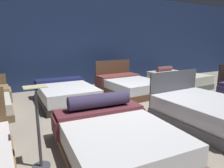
# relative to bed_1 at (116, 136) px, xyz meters

# --- Properties ---
(ground_plane) EXTENTS (18.00, 18.00, 0.02)m
(ground_plane) POSITION_rel_bed_1_xyz_m (1.09, 1.60, -0.25)
(ground_plane) COLOR gray
(showroom_back_wall) EXTENTS (18.00, 0.06, 3.50)m
(showroom_back_wall) POSITION_rel_bed_1_xyz_m (1.09, 4.81, 1.51)
(showroom_back_wall) COLOR navy
(showroom_back_wall) RESTS_ON ground_plane
(bed_1) EXTENTS (1.75, 2.09, 0.76)m
(bed_1) POSITION_rel_bed_1_xyz_m (0.00, 0.00, 0.00)
(bed_1) COLOR brown
(bed_1) RESTS_ON ground_plane
(bed_2) EXTENTS (1.65, 1.97, 0.99)m
(bed_2) POSITION_rel_bed_1_xyz_m (2.19, 0.05, 0.02)
(bed_2) COLOR #4D4D54
(bed_2) RESTS_ON ground_plane
(bed_5) EXTENTS (1.53, 2.08, 0.55)m
(bed_5) POSITION_rel_bed_1_xyz_m (0.03, 2.95, 0.00)
(bed_5) COLOR black
(bed_5) RESTS_ON ground_plane
(bed_6) EXTENTS (1.67, 2.20, 1.00)m
(bed_6) POSITION_rel_bed_1_xyz_m (2.17, 3.01, 0.00)
(bed_6) COLOR brown
(bed_6) RESTS_ON ground_plane
(bed_7) EXTENTS (1.55, 2.18, 0.69)m
(bed_7) POSITION_rel_bed_1_xyz_m (4.38, 2.98, 0.01)
(bed_7) COLOR #4D5958
(bed_7) RESTS_ON ground_plane
(price_sign) EXTENTS (0.28, 0.24, 1.13)m
(price_sign) POSITION_rel_bed_1_xyz_m (-1.10, 0.11, 0.20)
(price_sign) COLOR #3F3F44
(price_sign) RESTS_ON ground_plane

